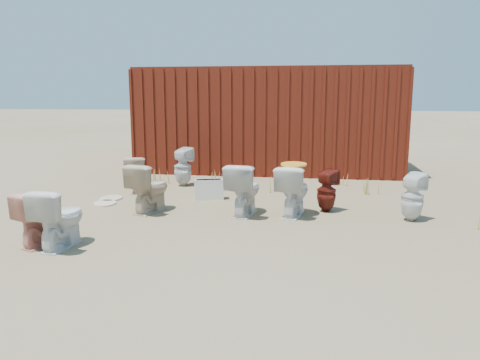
# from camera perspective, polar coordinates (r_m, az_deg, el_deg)

# --- Properties ---
(ground) EXTENTS (100.00, 100.00, 0.00)m
(ground) POSITION_cam_1_polar(r_m,az_deg,el_deg) (6.46, -0.83, -5.75)
(ground) COLOR brown
(ground) RESTS_ON ground
(shipping_container) EXTENTS (6.00, 2.40, 2.40)m
(shipping_container) POSITION_cam_1_polar(r_m,az_deg,el_deg) (11.38, 3.61, 7.34)
(shipping_container) COLOR #44130B
(shipping_container) RESTS_ON ground
(toilet_front_a) EXTENTS (0.47, 0.75, 0.72)m
(toilet_front_a) POSITION_cam_1_polar(r_m,az_deg,el_deg) (5.93, -21.15, -4.32)
(toilet_front_a) COLOR white
(toilet_front_a) RESTS_ON ground
(toilet_front_pink) EXTENTS (0.60, 0.75, 0.67)m
(toilet_front_pink) POSITION_cam_1_polar(r_m,az_deg,el_deg) (6.09, -22.83, -4.31)
(toilet_front_pink) COLOR #DE9280
(toilet_front_pink) RESTS_ON ground
(toilet_front_c) EXTENTS (0.54, 0.82, 0.79)m
(toilet_front_c) POSITION_cam_1_polar(r_m,az_deg,el_deg) (7.03, 0.49, -1.11)
(toilet_front_c) COLOR white
(toilet_front_c) RESTS_ON ground
(toilet_front_maroon) EXTENTS (0.42, 0.42, 0.66)m
(toilet_front_maroon) POSITION_cam_1_polar(r_m,az_deg,el_deg) (7.34, 10.51, -1.31)
(toilet_front_maroon) COLOR #5B170F
(toilet_front_maroon) RESTS_ON ground
(toilet_back_a) EXTENTS (0.45, 0.46, 0.77)m
(toilet_back_a) POSITION_cam_1_polar(r_m,az_deg,el_deg) (9.36, -6.99, 1.61)
(toilet_back_a) COLOR silver
(toilet_back_a) RESTS_ON ground
(toilet_back_beige_left) EXTENTS (0.51, 0.73, 0.68)m
(toilet_back_beige_left) POSITION_cam_1_polar(r_m,az_deg,el_deg) (8.89, -12.43, 0.70)
(toilet_back_beige_left) COLOR #C4AC8F
(toilet_back_beige_left) RESTS_ON ground
(toilet_back_beige_right) EXTENTS (0.62, 0.84, 0.76)m
(toilet_back_beige_right) POSITION_cam_1_polar(r_m,az_deg,el_deg) (7.34, -10.99, -0.91)
(toilet_back_beige_right) COLOR beige
(toilet_back_beige_right) RESTS_ON ground
(toilet_back_yellowlid) EXTENTS (0.57, 0.82, 0.76)m
(toilet_back_yellowlid) POSITION_cam_1_polar(r_m,az_deg,el_deg) (7.04, 6.50, -1.27)
(toilet_back_yellowlid) COLOR white
(toilet_back_yellowlid) RESTS_ON ground
(toilet_back_e) EXTENTS (0.45, 0.45, 0.70)m
(toilet_back_e) POSITION_cam_1_polar(r_m,az_deg,el_deg) (7.13, 20.28, -1.95)
(toilet_back_e) COLOR silver
(toilet_back_e) RESTS_ON ground
(yellow_lid) EXTENTS (0.39, 0.48, 0.02)m
(yellow_lid) POSITION_cam_1_polar(r_m,az_deg,el_deg) (6.97, 6.57, 1.91)
(yellow_lid) COLOR gold
(yellow_lid) RESTS_ON toilet_back_yellowlid
(loose_tank) EXTENTS (0.54, 0.33, 0.35)m
(loose_tank) POSITION_cam_1_polar(r_m,az_deg,el_deg) (8.13, -3.82, -1.14)
(loose_tank) COLOR silver
(loose_tank) RESTS_ON ground
(loose_lid_near) EXTENTS (0.45, 0.54, 0.02)m
(loose_lid_near) POSITION_cam_1_polar(r_m,az_deg,el_deg) (8.48, -15.45, -2.15)
(loose_lid_near) COLOR #C5B08F
(loose_lid_near) RESTS_ON ground
(loose_lid_far) EXTENTS (0.49, 0.56, 0.02)m
(loose_lid_far) POSITION_cam_1_polar(r_m,az_deg,el_deg) (8.11, -16.14, -2.74)
(loose_lid_far) COLOR beige
(loose_lid_far) RESTS_ON ground
(weed_clump_a) EXTENTS (0.36, 0.36, 0.33)m
(weed_clump_a) POSITION_cam_1_polar(r_m,az_deg,el_deg) (9.53, -9.80, 0.36)
(weed_clump_a) COLOR #9A923D
(weed_clump_a) RESTS_ON ground
(weed_clump_b) EXTENTS (0.32, 0.32, 0.30)m
(weed_clump_b) POSITION_cam_1_polar(r_m,az_deg,el_deg) (8.81, 4.44, -0.44)
(weed_clump_b) COLOR #9A923D
(weed_clump_b) RESTS_ON ground
(weed_clump_c) EXTENTS (0.36, 0.36, 0.30)m
(weed_clump_c) POSITION_cam_1_polar(r_m,az_deg,el_deg) (8.90, 15.35, -0.64)
(weed_clump_c) COLOR #9A923D
(weed_clump_c) RESTS_ON ground
(weed_clump_d) EXTENTS (0.30, 0.30, 0.27)m
(weed_clump_d) POSITION_cam_1_polar(r_m,az_deg,el_deg) (9.50, -2.85, 0.30)
(weed_clump_d) COLOR #9A923D
(weed_clump_d) RESTS_ON ground
(weed_clump_e) EXTENTS (0.34, 0.34, 0.26)m
(weed_clump_e) POSITION_cam_1_polar(r_m,az_deg,el_deg) (9.62, 12.00, 0.17)
(weed_clump_e) COLOR #9A923D
(weed_clump_e) RESTS_ON ground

